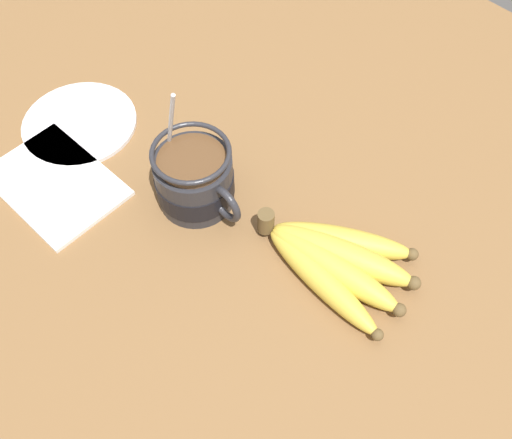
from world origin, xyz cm
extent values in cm
cube|color=brown|center=(0.00, 0.00, 1.69)|extent=(124.74, 124.74, 3.38)
cylinder|color=#28282D|center=(-8.38, 1.40, 6.96)|extent=(9.37, 9.37, 7.18)
cylinder|color=black|center=(-8.38, 1.40, 6.41)|extent=(9.57, 9.57, 3.03)
torus|color=#28282D|center=(-2.87, 1.40, 7.71)|extent=(5.06, 0.90, 5.06)
cylinder|color=brown|center=(-8.38, 1.40, 10.65)|extent=(8.17, 8.17, 0.40)
torus|color=#28282D|center=(-8.38, 1.40, 12.05)|extent=(9.37, 9.37, 0.60)
cylinder|color=#B2B2B7|center=(-12.05, 1.40, 12.27)|extent=(4.53, 0.50, 14.93)
ellipsoid|color=#B2B2B7|center=(-10.02, 1.40, 4.88)|extent=(3.00, 2.00, 0.80)
cylinder|color=brown|center=(1.30, 3.97, 5.92)|extent=(2.00, 2.00, 3.00)
ellipsoid|color=gold|center=(10.71, 3.46, 4.86)|extent=(16.98, 3.89, 2.97)
sphere|color=brown|center=(19.12, 3.00, 4.86)|extent=(1.34, 1.34, 1.34)
ellipsoid|color=gold|center=(10.62, 5.44, 5.09)|extent=(17.20, 6.02, 3.43)
sphere|color=brown|center=(18.95, 6.76, 5.09)|extent=(1.54, 1.54, 1.54)
ellipsoid|color=gold|center=(10.14, 7.38, 5.17)|extent=(17.10, 9.45, 3.59)
sphere|color=brown|center=(18.04, 10.43, 5.17)|extent=(1.61, 1.61, 1.61)
ellipsoid|color=gold|center=(8.87, 8.93, 5.00)|extent=(15.25, 11.55, 3.25)
sphere|color=brown|center=(15.61, 13.35, 5.00)|extent=(1.46, 1.46, 1.46)
cube|color=white|center=(-22.32, -10.29, 3.68)|extent=(17.62, 12.82, 0.60)
cylinder|color=white|center=(-29.02, -2.19, 3.68)|extent=(15.53, 15.53, 0.60)
camera|label=1|loc=(27.23, -22.28, 61.02)|focal=40.00mm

